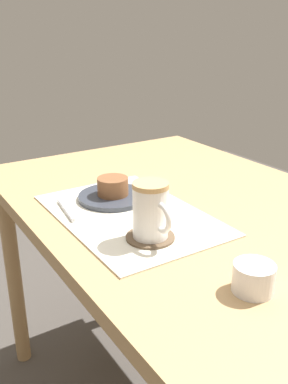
% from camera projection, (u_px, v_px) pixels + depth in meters
% --- Properties ---
extents(dining_table, '(1.13, 0.77, 0.73)m').
position_uv_depth(dining_table, '(188.00, 231.00, 1.10)').
color(dining_table, tan).
rests_on(dining_table, ground_plane).
extents(placemat, '(0.45, 0.30, 0.00)m').
position_uv_depth(placemat, '(130.00, 215.00, 0.99)').
color(placemat, silver).
rests_on(placemat, dining_table).
extents(pastry_plate, '(0.17, 0.17, 0.01)m').
position_uv_depth(pastry_plate, '(113.00, 197.00, 1.08)').
color(pastry_plate, '#333842').
rests_on(pastry_plate, placemat).
extents(pastry, '(0.08, 0.08, 0.04)m').
position_uv_depth(pastry, '(113.00, 186.00, 1.07)').
color(pastry, brown).
rests_on(pastry, pastry_plate).
extents(coffee_coaster, '(0.10, 0.10, 0.00)m').
position_uv_depth(coffee_coaster, '(150.00, 237.00, 0.88)').
color(coffee_coaster, brown).
rests_on(coffee_coaster, placemat).
extents(coffee_mug, '(0.11, 0.07, 0.12)m').
position_uv_depth(coffee_mug, '(151.00, 210.00, 0.85)').
color(coffee_mug, white).
rests_on(coffee_mug, coffee_coaster).
extents(teaspoon, '(0.13, 0.03, 0.01)m').
position_uv_depth(teaspoon, '(66.00, 210.00, 1.00)').
color(teaspoon, silver).
rests_on(teaspoon, placemat).
extents(sugar_bowl, '(0.07, 0.07, 0.05)m').
position_uv_depth(sugar_bowl, '(253.00, 278.00, 0.70)').
color(sugar_bowl, white).
rests_on(sugar_bowl, dining_table).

